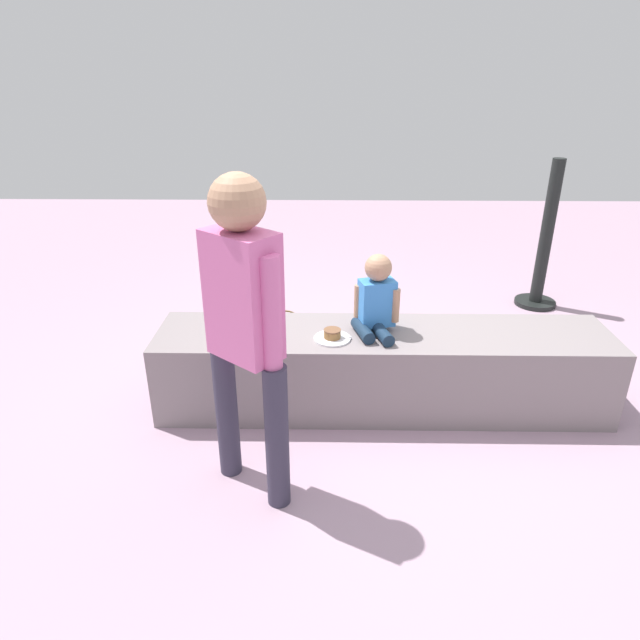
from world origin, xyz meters
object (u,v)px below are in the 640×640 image
at_px(child_seated, 376,299).
at_px(adult_standing, 244,316).
at_px(gift_bag, 382,306).
at_px(handbag_brown_canvas, 286,340).
at_px(handbag_black_leather, 251,315).
at_px(water_bottle_near_gift, 382,334).
at_px(party_cup_red, 291,333).
at_px(cake_plate, 332,336).

xyz_separation_m(child_seated, adult_standing, (-0.67, -0.80, 0.24)).
relative_size(gift_bag, handbag_brown_canvas, 0.99).
bearing_deg(gift_bag, handbag_black_leather, -173.87).
distance_m(water_bottle_near_gift, handbag_black_leather, 1.09).
height_order(child_seated, handbag_brown_canvas, child_seated).
bearing_deg(party_cup_red, cake_plate, -72.88).
relative_size(child_seated, water_bottle_near_gift, 2.60).
distance_m(child_seated, party_cup_red, 1.29).
bearing_deg(handbag_black_leather, party_cup_red, -26.29).
bearing_deg(water_bottle_near_gift, gift_bag, 85.63).
distance_m(child_seated, cake_plate, 0.35).
bearing_deg(cake_plate, party_cup_red, 107.12).
distance_m(child_seated, handbag_brown_canvas, 1.05).
distance_m(child_seated, adult_standing, 1.07).
height_order(gift_bag, handbag_black_leather, gift_bag).
height_order(child_seated, adult_standing, adult_standing).
bearing_deg(handbag_black_leather, adult_standing, -82.24).
xyz_separation_m(child_seated, water_bottle_near_gift, (0.14, 0.83, -0.64)).
bearing_deg(gift_bag, child_seated, -97.77).
height_order(water_bottle_near_gift, handbag_black_leather, handbag_black_leather).
height_order(adult_standing, water_bottle_near_gift, adult_standing).
distance_m(child_seated, gift_bag, 1.35).
distance_m(cake_plate, gift_bag, 1.45).
bearing_deg(handbag_brown_canvas, adult_standing, -92.73).
bearing_deg(gift_bag, cake_plate, -107.79).
xyz_separation_m(child_seated, cake_plate, (-0.26, -0.12, -0.19)).
xyz_separation_m(child_seated, handbag_black_leather, (-0.93, 1.09, -0.60)).
xyz_separation_m(adult_standing, gift_bag, (0.83, 2.01, -0.80)).
distance_m(gift_bag, party_cup_red, 0.81).
relative_size(cake_plate, handbag_brown_canvas, 0.60).
bearing_deg(cake_plate, handbag_black_leather, 118.63).
relative_size(cake_plate, handbag_black_leather, 0.68).
xyz_separation_m(gift_bag, handbag_brown_canvas, (-0.76, -0.58, -0.03)).
xyz_separation_m(cake_plate, party_cup_red, (-0.32, 1.05, -0.49)).
bearing_deg(party_cup_red, adult_standing, -92.74).
distance_m(adult_standing, party_cup_red, 1.96).
bearing_deg(water_bottle_near_gift, cake_plate, -112.71).
bearing_deg(gift_bag, water_bottle_near_gift, -94.37).
xyz_separation_m(party_cup_red, handbag_brown_canvas, (-0.01, -0.30, 0.09)).
distance_m(cake_plate, handbag_brown_canvas, 0.92).
xyz_separation_m(water_bottle_near_gift, handbag_brown_canvas, (-0.73, -0.20, 0.05)).
relative_size(child_seated, adult_standing, 0.30).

